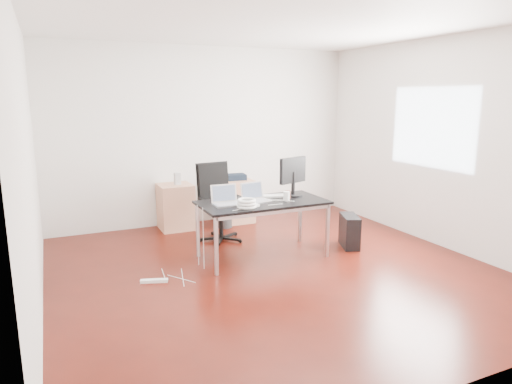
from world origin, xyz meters
name	(u,v)px	position (x,y,z in m)	size (l,w,h in m)	color
room_shell	(279,153)	(0.04, 0.00, 1.40)	(5.00, 5.00, 5.00)	#390C06
desk	(263,205)	(0.08, 0.52, 0.68)	(1.60, 0.80, 0.73)	black
office_chair	(218,198)	(-0.18, 1.45, 0.61)	(0.53, 0.55, 1.08)	black
filing_cabinet_left	(176,207)	(-0.60, 2.23, 0.35)	(0.50, 0.50, 0.70)	tan
filing_cabinet_right	(236,201)	(0.40, 2.23, 0.35)	(0.50, 0.50, 0.70)	tan
pc_tower	(350,231)	(1.33, 0.38, 0.22)	(0.20, 0.45, 0.44)	black
wastebasket	(224,219)	(0.11, 1.99, 0.14)	(0.24, 0.24, 0.28)	black
power_strip	(154,281)	(-1.38, 0.26, 0.02)	(0.30, 0.06, 0.04)	white
laptop_left	(226,200)	(-0.40, 0.56, 0.79)	(0.34, 0.26, 0.23)	silver
laptop_right	(256,197)	(0.00, 0.56, 0.79)	(0.37, 0.31, 0.23)	silver
monitor	(293,174)	(0.59, 0.67, 1.01)	(0.44, 0.26, 0.51)	black
keyboard	(272,196)	(0.30, 0.72, 0.74)	(0.44, 0.14, 0.02)	white
cup_white	(286,196)	(0.36, 0.42, 0.79)	(0.08, 0.08, 0.12)	white
cup_brown	(288,195)	(0.44, 0.53, 0.78)	(0.08, 0.08, 0.10)	#55261D
cable_coil	(247,203)	(-0.24, 0.29, 0.78)	(0.24, 0.24, 0.11)	white
power_adapter	(256,205)	(-0.11, 0.31, 0.74)	(0.07, 0.07, 0.03)	white
speaker	(177,179)	(-0.56, 2.21, 0.79)	(0.09, 0.08, 0.18)	#9E9E9E
navy_garment	(236,177)	(0.41, 2.23, 0.74)	(0.30, 0.24, 0.09)	black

